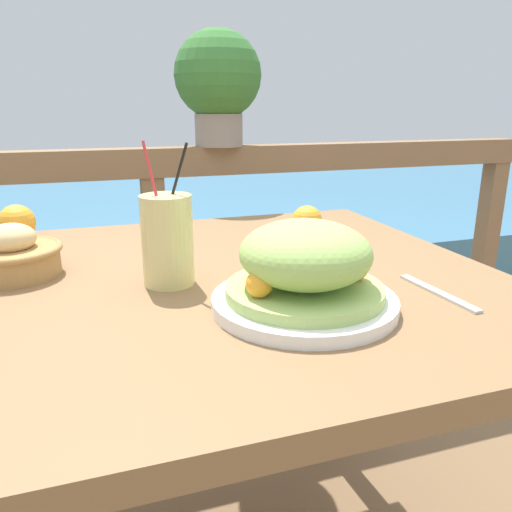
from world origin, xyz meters
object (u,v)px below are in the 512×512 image
object	(u,v)px
salad_plate	(305,271)
drink_glass	(167,240)
potted_plant	(218,81)
bread_basket	(13,255)

from	to	relation	value
salad_plate	drink_glass	size ratio (longest dim) A/B	1.17
salad_plate	potted_plant	bearing A→B (deg)	83.44
bread_basket	potted_plant	world-z (taller)	potted_plant
drink_glass	potted_plant	size ratio (longest dim) A/B	0.69
drink_glass	potted_plant	world-z (taller)	potted_plant
drink_glass	bread_basket	bearing A→B (deg)	153.28
drink_glass	potted_plant	bearing A→B (deg)	69.36
salad_plate	potted_plant	distance (m)	1.01
bread_basket	potted_plant	xyz separation A→B (m)	(0.56, 0.64, 0.34)
potted_plant	bread_basket	bearing A→B (deg)	-131.10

